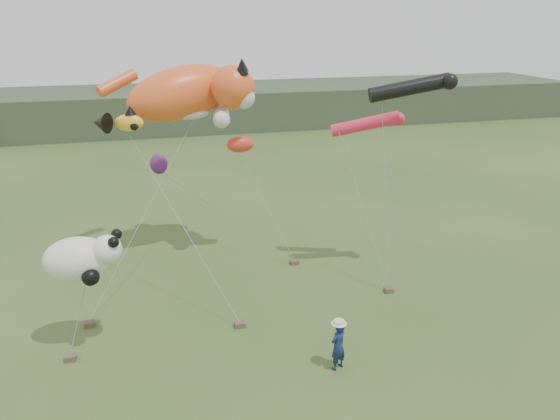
{
  "coord_description": "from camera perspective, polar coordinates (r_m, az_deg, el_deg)",
  "views": [
    {
      "loc": [
        -4.4,
        -14.89,
        11.5
      ],
      "look_at": [
        0.28,
        3.0,
        4.84
      ],
      "focal_mm": 35.0,
      "sensor_mm": 36.0,
      "label": 1
    }
  ],
  "objects": [
    {
      "name": "ground",
      "position": [
        19.32,
        1.52,
        -16.72
      ],
      "size": [
        120.0,
        120.0,
        0.0
      ],
      "primitive_type": "plane",
      "color": "#385123",
      "rests_on": "ground"
    },
    {
      "name": "headland",
      "position": [
        60.36,
        -13.46,
        10.15
      ],
      "size": [
        90.0,
        13.0,
        4.0
      ],
      "color": "#2D3D28",
      "rests_on": "ground"
    },
    {
      "name": "festival_attendant",
      "position": [
        19.16,
        6.08,
        -13.92
      ],
      "size": [
        0.78,
        0.7,
        1.79
      ],
      "primitive_type": "imported",
      "rotation": [
        0.0,
        0.0,
        3.66
      ],
      "color": "#14224C",
      "rests_on": "ground"
    },
    {
      "name": "sandbag_anchors",
      "position": [
        22.9,
        -5.56,
        -10.15
      ],
      "size": [
        13.43,
        5.86,
        0.2
      ],
      "color": "brown",
      "rests_on": "ground"
    },
    {
      "name": "cat_kite",
      "position": [
        26.08,
        -9.07,
        12.0
      ],
      "size": [
        7.12,
        4.08,
        3.3
      ],
      "color": "#EC5A23",
      "rests_on": "ground"
    },
    {
      "name": "fish_kite",
      "position": [
        24.09,
        -16.53,
        8.79
      ],
      "size": [
        2.43,
        1.6,
        1.16
      ],
      "color": "yellow",
      "rests_on": "ground"
    },
    {
      "name": "tube_kites",
      "position": [
        24.19,
        12.12,
        10.93
      ],
      "size": [
        4.59,
        3.26,
        2.99
      ],
      "color": "black",
      "rests_on": "ground"
    },
    {
      "name": "panda_kite",
      "position": [
        20.16,
        -19.95,
        -4.72
      ],
      "size": [
        2.72,
        1.76,
        1.69
      ],
      "color": "white",
      "rests_on": "ground"
    },
    {
      "name": "misc_kites",
      "position": [
        27.76,
        -8.23,
        5.85
      ],
      "size": [
        4.86,
        4.51,
        2.64
      ],
      "color": "red",
      "rests_on": "ground"
    }
  ]
}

